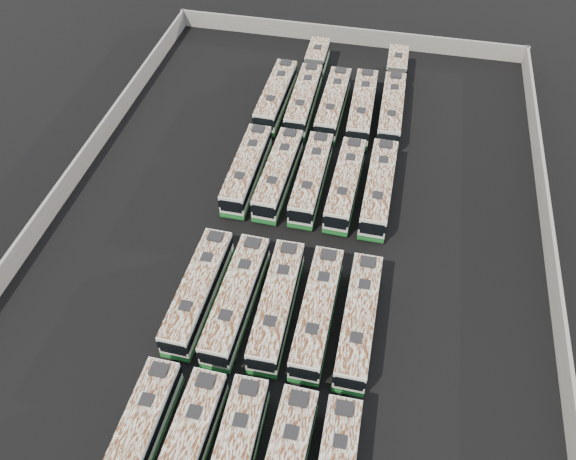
% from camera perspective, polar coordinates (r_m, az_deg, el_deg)
% --- Properties ---
extents(ground, '(140.00, 140.00, 0.00)m').
position_cam_1_polar(ground, '(49.76, -0.01, -1.96)').
color(ground, black).
rests_on(ground, ground).
extents(perimeter_wall, '(45.20, 73.20, 2.20)m').
position_cam_1_polar(perimeter_wall, '(48.92, -0.01, -1.13)').
color(perimeter_wall, slate).
rests_on(perimeter_wall, ground).
extents(bus_front_far_left, '(2.48, 11.16, 3.14)m').
position_cam_1_polar(bus_front_far_left, '(40.28, -15.19, -20.19)').
color(bus_front_far_left, silver).
rests_on(bus_front_far_left, ground).
extents(bus_front_left, '(2.66, 11.31, 3.17)m').
position_cam_1_polar(bus_front_left, '(39.28, -10.56, -21.71)').
color(bus_front_left, silver).
rests_on(bus_front_left, ground).
extents(bus_midfront_far_left, '(2.61, 11.24, 3.15)m').
position_cam_1_polar(bus_midfront_far_left, '(45.52, -9.08, -6.12)').
color(bus_midfront_far_left, silver).
rests_on(bus_midfront_far_left, ground).
extents(bus_midfront_left, '(2.71, 11.46, 3.21)m').
position_cam_1_polar(bus_midfront_left, '(44.63, -5.26, -7.01)').
color(bus_midfront_left, silver).
rests_on(bus_midfront_left, ground).
extents(bus_midfront_center, '(2.56, 11.24, 3.15)m').
position_cam_1_polar(bus_midfront_center, '(44.20, -1.13, -7.57)').
color(bus_midfront_center, silver).
rests_on(bus_midfront_center, ground).
extents(bus_midfront_right, '(2.40, 11.18, 3.15)m').
position_cam_1_polar(bus_midfront_right, '(43.87, 2.99, -8.29)').
color(bus_midfront_right, silver).
rests_on(bus_midfront_right, ground).
extents(bus_midfront_far_right, '(2.38, 11.20, 3.15)m').
position_cam_1_polar(bus_midfront_far_right, '(43.73, 7.21, -9.05)').
color(bus_midfront_far_right, silver).
rests_on(bus_midfront_far_right, ground).
extents(bus_midback_far_left, '(2.36, 11.09, 3.12)m').
position_cam_1_polar(bus_midback_far_left, '(54.95, -4.20, 6.17)').
color(bus_midback_far_left, silver).
rests_on(bus_midback_far_left, ground).
extents(bus_midback_left, '(2.65, 11.21, 3.14)m').
position_cam_1_polar(bus_midback_left, '(54.33, -0.97, 5.74)').
color(bus_midback_left, silver).
rests_on(bus_midback_left, ground).
extents(bus_midback_center, '(2.38, 11.14, 3.14)m').
position_cam_1_polar(bus_midback_center, '(53.90, 2.39, 5.28)').
color(bus_midback_center, silver).
rests_on(bus_midback_center, ground).
extents(bus_midback_right, '(2.54, 11.05, 3.10)m').
position_cam_1_polar(bus_midback_right, '(53.56, 5.85, 4.68)').
color(bus_midback_right, silver).
rests_on(bus_midback_right, ground).
extents(bus_midback_far_right, '(2.47, 11.42, 3.21)m').
position_cam_1_polar(bus_midback_far_right, '(53.51, 9.21, 4.26)').
color(bus_midback_far_right, silver).
rests_on(bus_midback_far_right, ground).
extents(bus_back_far_left, '(2.54, 11.28, 3.17)m').
position_cam_1_polar(bus_back_far_left, '(64.52, -1.22, 13.46)').
color(bus_back_far_left, silver).
rests_on(bus_back_far_left, ground).
extents(bus_back_left, '(2.56, 17.30, 3.13)m').
position_cam_1_polar(bus_back_left, '(66.34, 2.08, 14.48)').
color(bus_back_left, silver).
rests_on(bus_back_left, ground).
extents(bus_back_center, '(2.43, 11.15, 3.14)m').
position_cam_1_polar(bus_back_center, '(63.46, 4.60, 12.64)').
color(bus_back_center, silver).
rests_on(bus_back_center, ground).
extents(bus_back_right, '(2.69, 11.41, 3.20)m').
position_cam_1_polar(bus_back_right, '(63.22, 7.54, 12.24)').
color(bus_back_right, silver).
rests_on(bus_back_right, ground).
extents(bus_back_far_right, '(2.70, 17.36, 3.14)m').
position_cam_1_polar(bus_back_far_right, '(65.83, 10.65, 13.37)').
color(bus_back_far_right, silver).
rests_on(bus_back_far_right, ground).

